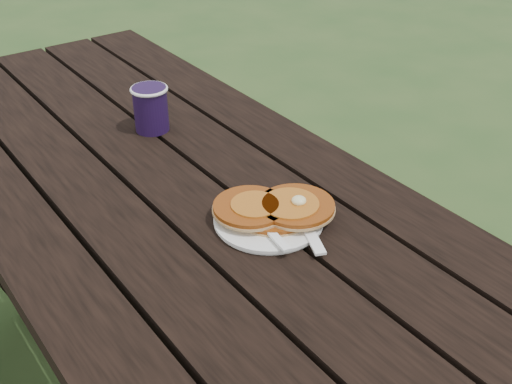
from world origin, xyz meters
TOP-DOWN VIEW (x-y plane):
  - picnic_table at (0.00, 0.00)m, footprint 1.36×1.80m
  - plate at (0.07, -0.26)m, footprint 0.24×0.24m
  - pancake_stack at (0.09, -0.26)m, footprint 0.21×0.19m
  - knife at (0.11, -0.32)m, footprint 0.09×0.17m
  - fork at (0.04, -0.31)m, footprint 0.06×0.16m
  - coffee_cup at (0.08, 0.20)m, footprint 0.09×0.09m

SIDE VIEW (x-z plane):
  - picnic_table at x=0.00m, z-range -0.01..0.74m
  - plate at x=0.07m, z-range 0.75..0.76m
  - knife at x=0.11m, z-range 0.76..0.76m
  - fork at x=0.04m, z-range 0.77..0.77m
  - pancake_stack at x=0.09m, z-range 0.76..0.79m
  - coffee_cup at x=0.08m, z-range 0.76..0.86m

